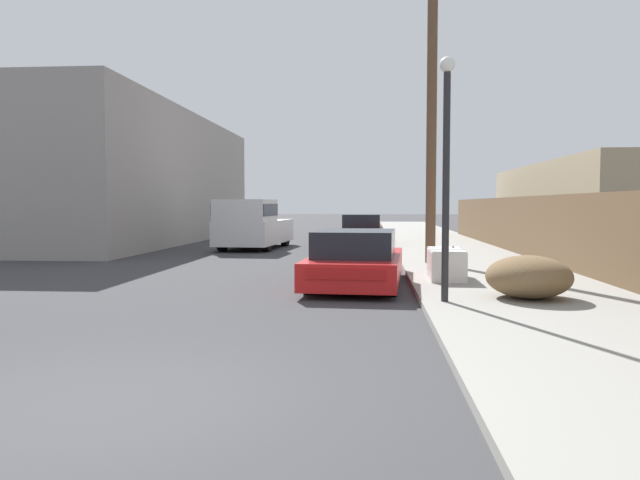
{
  "coord_description": "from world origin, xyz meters",
  "views": [
    {
      "loc": [
        2.34,
        -4.98,
        1.75
      ],
      "look_at": [
        0.93,
        12.25,
        0.77
      ],
      "focal_mm": 35.0,
      "sensor_mm": 36.0,
      "label": 1
    }
  ],
  "objects_px": {
    "discarded_fridge": "(446,264)",
    "brush_pile": "(529,277)",
    "pickup_truck": "(252,225)",
    "parked_sports_car_red": "(356,261)",
    "utility_pole": "(432,104)",
    "street_lamp": "(446,158)",
    "car_parked_mid": "(362,231)"
  },
  "relations": [
    {
      "from": "car_parked_mid",
      "to": "utility_pole",
      "type": "height_order",
      "value": "utility_pole"
    },
    {
      "from": "car_parked_mid",
      "to": "street_lamp",
      "type": "distance_m",
      "value": 15.75
    },
    {
      "from": "discarded_fridge",
      "to": "parked_sports_car_red",
      "type": "height_order",
      "value": "parked_sports_car_red"
    },
    {
      "from": "parked_sports_car_red",
      "to": "pickup_truck",
      "type": "height_order",
      "value": "pickup_truck"
    },
    {
      "from": "discarded_fridge",
      "to": "car_parked_mid",
      "type": "height_order",
      "value": "car_parked_mid"
    },
    {
      "from": "discarded_fridge",
      "to": "pickup_truck",
      "type": "bearing_deg",
      "value": 123.1
    },
    {
      "from": "utility_pole",
      "to": "street_lamp",
      "type": "xyz_separation_m",
      "value": [
        -0.42,
        -7.08,
        -2.01
      ]
    },
    {
      "from": "car_parked_mid",
      "to": "pickup_truck",
      "type": "distance_m",
      "value": 4.73
    },
    {
      "from": "discarded_fridge",
      "to": "brush_pile",
      "type": "height_order",
      "value": "brush_pile"
    },
    {
      "from": "pickup_truck",
      "to": "brush_pile",
      "type": "bearing_deg",
      "value": 123.78
    },
    {
      "from": "discarded_fridge",
      "to": "pickup_truck",
      "type": "height_order",
      "value": "pickup_truck"
    },
    {
      "from": "utility_pole",
      "to": "street_lamp",
      "type": "relative_size",
      "value": 2.1
    },
    {
      "from": "pickup_truck",
      "to": "parked_sports_car_red",
      "type": "bearing_deg",
      "value": 116.07
    },
    {
      "from": "utility_pole",
      "to": "brush_pile",
      "type": "bearing_deg",
      "value": -80.66
    },
    {
      "from": "discarded_fridge",
      "to": "utility_pole",
      "type": "relative_size",
      "value": 0.2
    },
    {
      "from": "parked_sports_car_red",
      "to": "car_parked_mid",
      "type": "relative_size",
      "value": 1.03
    },
    {
      "from": "discarded_fridge",
      "to": "pickup_truck",
      "type": "relative_size",
      "value": 0.32
    },
    {
      "from": "brush_pile",
      "to": "pickup_truck",
      "type": "bearing_deg",
      "value": 119.61
    },
    {
      "from": "parked_sports_car_red",
      "to": "street_lamp",
      "type": "relative_size",
      "value": 1.16
    },
    {
      "from": "car_parked_mid",
      "to": "street_lamp",
      "type": "relative_size",
      "value": 1.13
    },
    {
      "from": "pickup_truck",
      "to": "street_lamp",
      "type": "distance_m",
      "value": 14.82
    },
    {
      "from": "parked_sports_car_red",
      "to": "pickup_truck",
      "type": "distance_m",
      "value": 11.63
    },
    {
      "from": "parked_sports_car_red",
      "to": "car_parked_mid",
      "type": "xyz_separation_m",
      "value": [
        -0.08,
        12.82,
        0.08
      ]
    },
    {
      "from": "utility_pole",
      "to": "street_lamp",
      "type": "height_order",
      "value": "utility_pole"
    },
    {
      "from": "car_parked_mid",
      "to": "parked_sports_car_red",
      "type": "bearing_deg",
      "value": -89.22
    },
    {
      "from": "brush_pile",
      "to": "utility_pole",
      "type": "bearing_deg",
      "value": 99.34
    },
    {
      "from": "utility_pole",
      "to": "brush_pile",
      "type": "distance_m",
      "value": 7.8
    },
    {
      "from": "utility_pole",
      "to": "car_parked_mid",
      "type": "bearing_deg",
      "value": 103.63
    },
    {
      "from": "brush_pile",
      "to": "car_parked_mid",
      "type": "bearing_deg",
      "value": 101.77
    },
    {
      "from": "street_lamp",
      "to": "brush_pile",
      "type": "distance_m",
      "value": 2.57
    },
    {
      "from": "street_lamp",
      "to": "brush_pile",
      "type": "height_order",
      "value": "street_lamp"
    },
    {
      "from": "discarded_fridge",
      "to": "brush_pile",
      "type": "distance_m",
      "value": 2.99
    }
  ]
}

